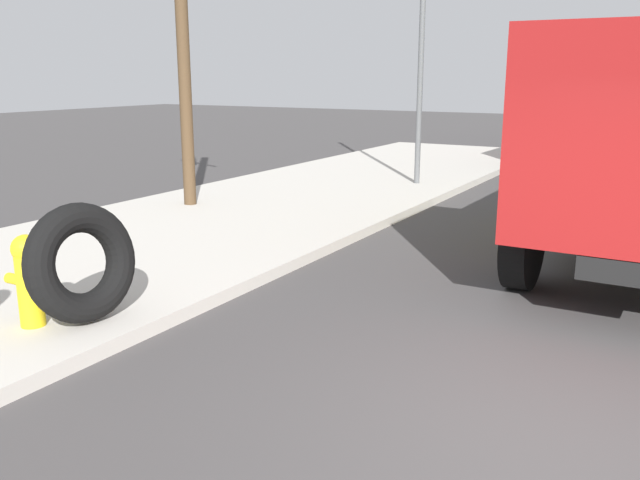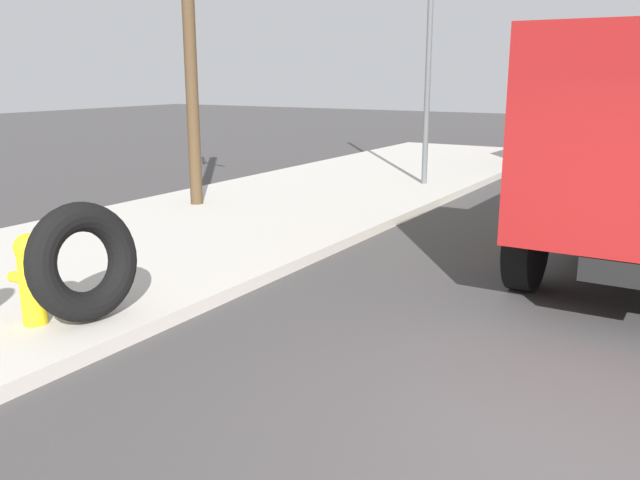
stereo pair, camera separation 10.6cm
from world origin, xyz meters
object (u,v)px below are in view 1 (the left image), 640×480
Objects in this scene: dump_truck_red at (627,108)px; bare_tree at (182,45)px; street_light_pole at (422,20)px; fire_hydrant at (29,278)px; loose_tire at (82,263)px.

bare_tree reaches higher than dump_truck_red.
dump_truck_red is at bearing -30.37° from bare_tree.
fire_hydrant is at bearing -179.62° from street_light_pole.
loose_tire is at bearing -177.50° from street_light_pole.
dump_truck_red reaches higher than fire_hydrant.
street_light_pole is (-6.24, 3.52, 1.99)m from dump_truck_red.
fire_hydrant is 0.50m from loose_tire.
loose_tire is 10.13m from street_light_pole.
street_light_pole is at bearing 2.50° from loose_tire.
dump_truck_red is at bearing -11.97° from fire_hydrant.
street_light_pole is at bearing 150.61° from dump_truck_red.
street_light_pole reaches higher than bare_tree.
dump_truck_red is (16.27, -3.45, 0.98)m from fire_hydrant.
street_light_pole reaches higher than fire_hydrant.
street_light_pole is at bearing -31.71° from bare_tree.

